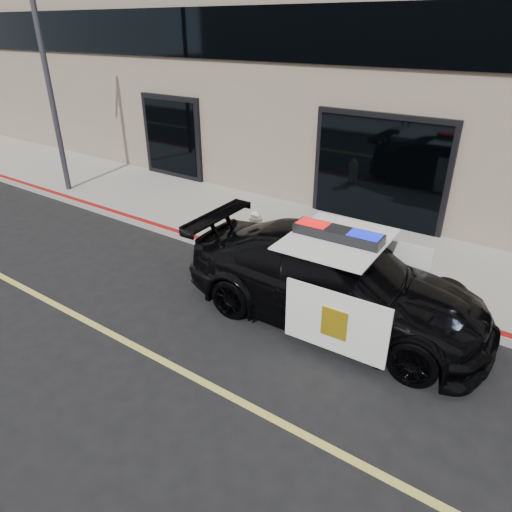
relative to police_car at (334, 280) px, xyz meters
The scene contains 5 objects.
ground 2.68m from the police_car, 90.06° to the right, with size 120.00×120.00×0.00m, color black.
sidewalk_n 2.77m from the police_car, 90.05° to the left, with size 60.00×3.50×0.15m, color gray.
police_car is the anchor object (origin of this frame).
fire_hydrant 3.18m from the police_car, 150.19° to the left, with size 0.36×0.50×0.80m.
street_light 10.17m from the police_car, behind, with size 0.16×1.41×5.54m.
Camera 1 is at (2.79, -3.77, 4.68)m, focal length 32.00 mm.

